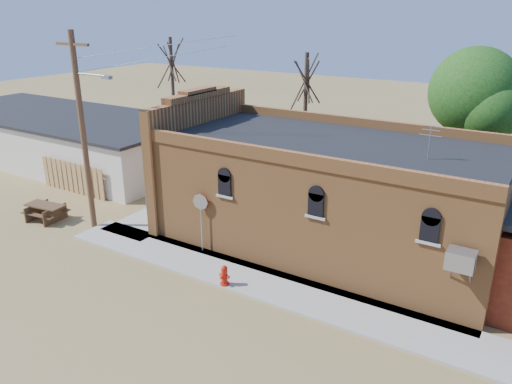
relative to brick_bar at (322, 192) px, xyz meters
The scene contains 14 objects.
ground 6.19m from the brick_bar, 106.65° to the right, with size 120.00×120.00×0.00m, color olive.
sidewalk_south 5.14m from the brick_bar, 91.78° to the right, with size 19.00×2.20×0.08m, color #9E9991.
sidewalk_west 8.28m from the brick_bar, behind, with size 2.60×10.00×0.08m, color #9E9991.
brick_bar is the anchor object (origin of this frame).
storage_building 20.81m from the brick_bar, behind, with size 20.40×8.40×3.17m.
wood_fence 14.61m from the brick_bar, behind, with size 5.20×0.10×1.80m, color #A4784A, non-canonical shape.
utility_pole 10.96m from the brick_bar, 156.31° to the right, with size 3.12×0.26×9.00m.
tree_bare_near 9.54m from the brick_bar, 121.74° to the left, with size 2.80×2.80×7.65m.
tree_bare_far 18.25m from the brick_bar, 151.47° to the left, with size 2.80×2.80×8.16m.
tree_leafy 9.80m from the brick_bar, 61.44° to the left, with size 4.40×4.40×8.15m.
fire_hydrant 5.96m from the brick_bar, 103.69° to the right, with size 0.44×0.41×0.79m.
stop_sign 5.28m from the brick_bar, 135.57° to the right, with size 0.70×0.18×2.59m.
trash_barrel 9.24m from the brick_bar, behind, with size 0.47×0.47×0.73m, color navy.
picnic_table 13.53m from the brick_bar, 158.13° to the right, with size 2.11×1.69×0.81m.
Camera 1 is at (9.96, -13.26, 9.79)m, focal length 35.00 mm.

